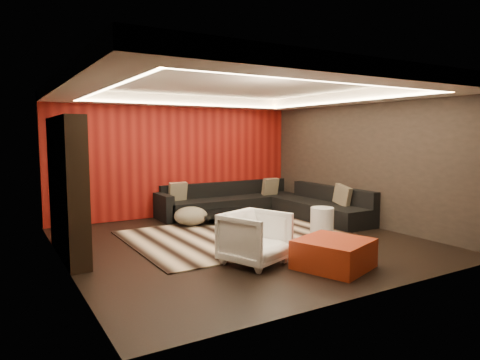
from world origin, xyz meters
TOP-DOWN VIEW (x-y plane):
  - floor at (0.00, 0.00)m, footprint 6.00×6.00m
  - ceiling at (0.00, 0.00)m, footprint 6.00×6.00m
  - wall_back at (0.00, 3.01)m, footprint 6.00×0.02m
  - wall_left at (-3.01, 0.00)m, footprint 0.02×6.00m
  - wall_right at (3.01, 0.00)m, footprint 0.02×6.00m
  - red_feature_wall at (0.00, 2.97)m, footprint 5.98×0.05m
  - soffit_back at (0.00, 2.70)m, footprint 6.00×0.60m
  - soffit_front at (0.00, -2.70)m, footprint 6.00×0.60m
  - soffit_left at (-2.70, 0.00)m, footprint 0.60×4.80m
  - soffit_right at (2.70, 0.00)m, footprint 0.60×4.80m
  - cove_back at (0.00, 2.36)m, footprint 4.80×0.08m
  - cove_front at (0.00, -2.36)m, footprint 4.80×0.08m
  - cove_left at (-2.36, 0.00)m, footprint 0.08×4.80m
  - cove_right at (2.36, 0.00)m, footprint 0.08×4.80m
  - tv_surround at (-2.85, 0.60)m, footprint 0.30×2.00m
  - tv_screen at (-2.69, 0.60)m, footprint 0.04×1.30m
  - tv_shelf at (-2.69, 0.60)m, footprint 0.04×1.60m
  - rug at (0.14, 0.45)m, footprint 4.02×3.03m
  - coffee_table at (0.45, 1.70)m, footprint 1.62×1.62m
  - drum_stool at (0.02, 0.77)m, footprint 0.39×0.39m
  - striped_pouf at (-0.26, 1.70)m, footprint 0.86×0.86m
  - white_side_table at (1.53, -0.40)m, footprint 0.46×0.46m
  - orange_ottoman at (0.34, -1.99)m, footprint 1.20×1.20m
  - armchair at (-0.54, -1.25)m, footprint 1.09×1.10m
  - sectional_sofa at (1.73, 1.86)m, footprint 3.65×3.50m
  - throw_pillows at (1.60, 1.78)m, footprint 3.10×2.77m

SIDE VIEW (x-z plane):
  - floor at x=0.00m, z-range -0.02..0.00m
  - rug at x=0.14m, z-range 0.00..0.02m
  - coffee_table at x=0.45m, z-range 0.02..0.24m
  - drum_stool at x=0.02m, z-range 0.02..0.38m
  - orange_ottoman at x=0.34m, z-range 0.00..0.42m
  - striped_pouf at x=-0.26m, z-range 0.02..0.41m
  - sectional_sofa at x=1.73m, z-range -0.11..0.64m
  - white_side_table at x=1.53m, z-range 0.00..0.55m
  - armchair at x=-0.54m, z-range 0.00..0.79m
  - throw_pillows at x=1.60m, z-range 0.37..0.87m
  - tv_shelf at x=-2.69m, z-range 0.68..0.72m
  - tv_surround at x=-2.85m, z-range 0.00..2.20m
  - wall_back at x=0.00m, z-range 0.00..2.80m
  - wall_left at x=-3.01m, z-range 0.00..2.80m
  - wall_right at x=3.01m, z-range 0.00..2.80m
  - red_feature_wall at x=0.00m, z-range 0.01..2.79m
  - tv_screen at x=-2.69m, z-range 1.05..1.85m
  - cove_back at x=0.00m, z-range 2.58..2.62m
  - cove_front at x=0.00m, z-range 2.58..2.62m
  - cove_left at x=-2.36m, z-range 2.58..2.62m
  - cove_right at x=2.36m, z-range 2.58..2.62m
  - soffit_back at x=0.00m, z-range 2.58..2.80m
  - soffit_front at x=0.00m, z-range 2.58..2.80m
  - soffit_left at x=-2.70m, z-range 2.58..2.80m
  - soffit_right at x=2.70m, z-range 2.58..2.80m
  - ceiling at x=0.00m, z-range 2.80..2.82m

